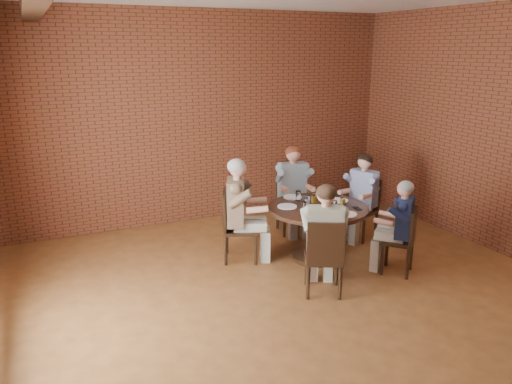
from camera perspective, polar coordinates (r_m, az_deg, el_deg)
name	(u,v)px	position (r m, az deg, el deg)	size (l,w,h in m)	color
floor	(312,310)	(5.71, 6.44, -13.28)	(7.00, 7.00, 0.00)	#965C2E
wall_back	(205,118)	(8.24, -5.83, 8.39)	(7.00, 7.00, 0.00)	brown
dining_table	(317,222)	(6.81, 7.03, -3.44)	(1.35, 1.35, 0.75)	#322010
chair_a	(364,205)	(7.74, 12.22, -1.52)	(0.53, 0.53, 0.92)	#322010
diner_a	(362,197)	(7.63, 11.97, -0.59)	(0.50, 0.62, 1.29)	#394A95
chair_b	(291,199)	(7.86, 4.04, -0.79)	(0.51, 0.51, 0.95)	#322010
diner_b	(293,190)	(7.73, 4.27, 0.20)	(0.54, 0.67, 1.36)	#8398A6
chair_c	(234,223)	(6.75, -2.57, -3.55)	(0.61, 0.61, 0.98)	#322010
diner_c	(241,210)	(6.69, -1.77, -2.13)	(0.57, 0.70, 1.40)	brown
chair_d	(324,255)	(5.82, 7.82, -7.15)	(0.57, 0.57, 0.94)	#322010
diner_d	(324,239)	(5.84, 7.80, -5.40)	(0.53, 0.65, 1.33)	tan
chair_e	(404,238)	(6.61, 16.57, -5.08)	(0.53, 0.53, 0.88)	#322010
diner_e	(399,228)	(6.57, 16.05, -3.94)	(0.46, 0.57, 1.22)	#161E3F
plate_a	(339,200)	(7.03, 9.45, -0.95)	(0.26, 0.26, 0.01)	white
plate_b	(293,197)	(7.11, 4.20, -0.58)	(0.26, 0.26, 0.01)	white
plate_c	(287,206)	(6.68, 3.58, -1.66)	(0.26, 0.26, 0.01)	white
plate_d	(347,214)	(6.47, 10.32, -2.49)	(0.26, 0.26, 0.01)	white
glass_a	(329,197)	(6.95, 8.30, -0.55)	(0.07, 0.07, 0.14)	white
glass_b	(314,198)	(6.88, 6.61, -0.67)	(0.07, 0.07, 0.14)	white
glass_c	(298,196)	(6.95, 4.85, -0.44)	(0.07, 0.07, 0.14)	white
glass_d	(307,201)	(6.73, 5.88, -1.04)	(0.07, 0.07, 0.14)	white
glass_e	(304,207)	(6.47, 5.55, -1.74)	(0.07, 0.07, 0.14)	white
glass_f	(313,212)	(6.30, 6.49, -2.24)	(0.07, 0.07, 0.14)	white
glass_g	(335,206)	(6.57, 8.97, -1.57)	(0.07, 0.07, 0.14)	white
glass_h	(343,200)	(6.84, 9.88, -0.92)	(0.07, 0.07, 0.14)	white
smartphone	(358,208)	(6.73, 11.53, -1.86)	(0.07, 0.15, 0.01)	black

